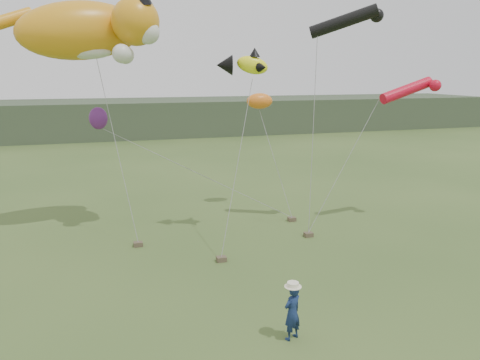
# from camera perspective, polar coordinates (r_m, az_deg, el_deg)

# --- Properties ---
(ground) EXTENTS (120.00, 120.00, 0.00)m
(ground) POSITION_cam_1_polar(r_m,az_deg,el_deg) (15.22, 5.04, -15.52)
(ground) COLOR #385123
(ground) RESTS_ON ground
(headland) EXTENTS (90.00, 13.00, 4.00)m
(headland) POSITION_cam_1_polar(r_m,az_deg,el_deg) (57.35, -14.82, 7.25)
(headland) COLOR #2D3D28
(headland) RESTS_ON ground
(festival_attendant) EXTENTS (0.69, 0.59, 1.61)m
(festival_attendant) POSITION_cam_1_polar(r_m,az_deg,el_deg) (13.45, 6.39, -15.75)
(festival_attendant) COLOR #14244D
(festival_attendant) RESTS_ON ground
(sandbag_anchors) EXTENTS (14.28, 4.51, 0.19)m
(sandbag_anchors) POSITION_cam_1_polar(r_m,az_deg,el_deg) (19.93, -5.18, -8.10)
(sandbag_anchors) COLOR brown
(sandbag_anchors) RESTS_ON ground
(cat_kite) EXTENTS (7.23, 3.99, 3.13)m
(cat_kite) POSITION_cam_1_polar(r_m,az_deg,el_deg) (22.07, -17.49, 17.09)
(cat_kite) COLOR orange
(cat_kite) RESTS_ON ground
(fish_kite) EXTENTS (2.35, 1.53, 1.22)m
(fish_kite) POSITION_cam_1_polar(r_m,az_deg,el_deg) (20.34, 0.27, 13.90)
(fish_kite) COLOR #F4F619
(fish_kite) RESTS_ON ground
(tube_kites) EXTENTS (6.38, 2.00, 4.38)m
(tube_kites) POSITION_cam_1_polar(r_m,az_deg,el_deg) (22.92, 16.46, 14.78)
(tube_kites) COLOR black
(tube_kites) RESTS_ON ground
(misc_kites) EXTENTS (9.31, 2.01, 1.48)m
(misc_kites) POSITION_cam_1_polar(r_m,az_deg,el_deg) (23.81, -3.45, 8.98)
(misc_kites) COLOR orange
(misc_kites) RESTS_ON ground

